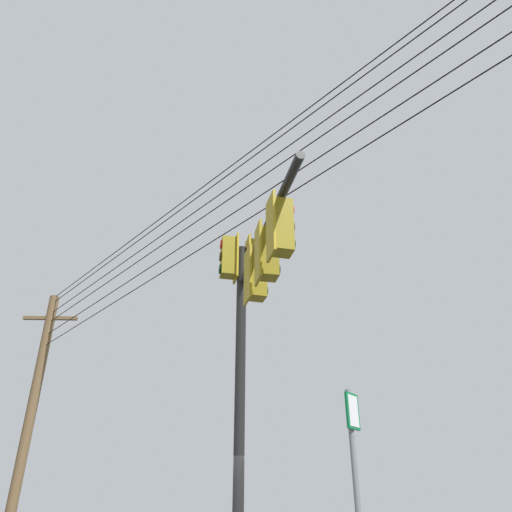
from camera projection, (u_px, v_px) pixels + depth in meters
The scene contains 4 objects.
signal_mast_assembly at pixel (251, 301), 9.36m from camera, with size 4.36×1.53×7.00m.
utility_pole_wooden at pixel (30, 419), 16.90m from camera, with size 0.91×1.83×9.03m.
route_sign_primary at pixel (357, 492), 5.90m from camera, with size 0.14×0.26×2.92m.
overhead_wire_span at pixel (275, 164), 11.15m from camera, with size 22.45×6.78×2.46m.
Camera 1 is at (9.11, -3.10, 1.34)m, focal length 35.65 mm.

